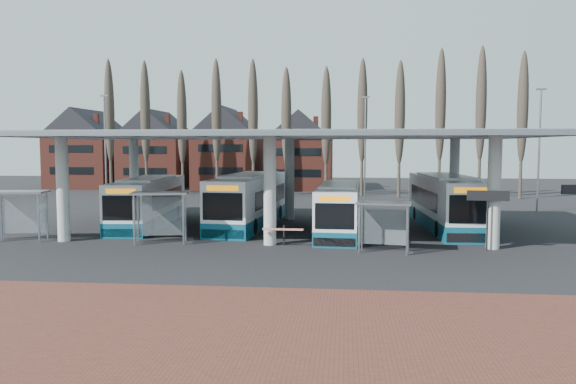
# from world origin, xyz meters

# --- Properties ---
(ground) EXTENTS (140.00, 140.00, 0.00)m
(ground) POSITION_xyz_m (0.00, 0.00, 0.00)
(ground) COLOR black
(ground) RESTS_ON ground
(brick_strip) EXTENTS (70.00, 10.00, 0.03)m
(brick_strip) POSITION_xyz_m (0.00, -12.00, 0.01)
(brick_strip) COLOR brown
(brick_strip) RESTS_ON ground
(station_canopy) EXTENTS (32.00, 16.00, 6.34)m
(station_canopy) POSITION_xyz_m (0.00, 8.00, 5.68)
(station_canopy) COLOR beige
(station_canopy) RESTS_ON ground
(poplar_row) EXTENTS (45.10, 1.10, 14.50)m
(poplar_row) POSITION_xyz_m (0.00, 33.00, 8.78)
(poplar_row) COLOR #473D33
(poplar_row) RESTS_ON ground
(townhouse_row) EXTENTS (36.80, 10.30, 12.25)m
(townhouse_row) POSITION_xyz_m (-15.75, 44.00, 5.94)
(townhouse_row) COLOR maroon
(townhouse_row) RESTS_ON ground
(lamp_post_a) EXTENTS (0.80, 0.16, 10.17)m
(lamp_post_a) POSITION_xyz_m (-18.00, 22.00, 5.34)
(lamp_post_a) COLOR slate
(lamp_post_a) RESTS_ON ground
(lamp_post_b) EXTENTS (0.80, 0.16, 10.17)m
(lamp_post_b) POSITION_xyz_m (6.00, 26.00, 5.34)
(lamp_post_b) COLOR slate
(lamp_post_b) RESTS_ON ground
(lamp_post_c) EXTENTS (0.80, 0.16, 10.17)m
(lamp_post_c) POSITION_xyz_m (20.00, 20.00, 5.34)
(lamp_post_c) COLOR slate
(lamp_post_c) RESTS_ON ground
(bus_0) EXTENTS (3.46, 12.09, 3.31)m
(bus_0) POSITION_xyz_m (-9.46, 9.57, 1.56)
(bus_0) COLOR white
(bus_0) RESTS_ON ground
(bus_1) EXTENTS (3.83, 13.07, 3.58)m
(bus_1) POSITION_xyz_m (-2.37, 10.08, 1.69)
(bus_1) COLOR white
(bus_1) RESTS_ON ground
(bus_2) EXTENTS (2.79, 11.34, 3.13)m
(bus_2) POSITION_xyz_m (3.77, 7.42, 1.48)
(bus_2) COLOR white
(bus_2) RESTS_ON ground
(bus_3) EXTENTS (3.34, 12.94, 3.56)m
(bus_3) POSITION_xyz_m (10.78, 10.11, 1.68)
(bus_3) COLOR white
(bus_3) RESTS_ON ground
(shelter_0) EXTENTS (3.31, 1.99, 2.89)m
(shelter_0) POSITION_xyz_m (-14.66, 2.57, 2.10)
(shelter_0) COLOR gray
(shelter_0) RESTS_ON ground
(shelter_1) EXTENTS (3.35, 2.11, 2.90)m
(shelter_1) POSITION_xyz_m (-6.25, 2.53, 2.11)
(shelter_1) COLOR gray
(shelter_1) RESTS_ON ground
(shelter_2) EXTENTS (2.98, 1.82, 2.60)m
(shelter_2) POSITION_xyz_m (6.16, 1.05, 1.89)
(shelter_2) COLOR gray
(shelter_2) RESTS_ON ground
(info_sign_0) EXTENTS (2.12, 0.40, 3.16)m
(info_sign_0) POSITION_xyz_m (11.57, 1.98, 2.65)
(info_sign_0) COLOR black
(info_sign_0) RESTS_ON ground
(barrier) EXTENTS (2.24, 0.63, 1.12)m
(barrier) POSITION_xyz_m (0.78, 2.01, 0.87)
(barrier) COLOR black
(barrier) RESTS_ON ground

